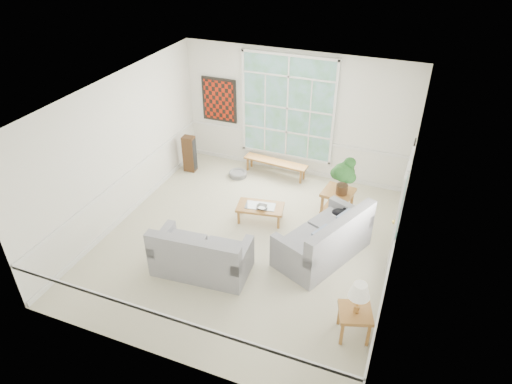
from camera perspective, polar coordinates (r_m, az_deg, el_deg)
floor at (r=9.13m, az=-1.05°, el=-6.10°), size 5.50×6.00×0.01m
ceiling at (r=7.62m, az=-1.28°, el=11.83°), size 5.50×6.00×0.02m
wall_back at (r=10.81m, az=5.01°, el=9.60°), size 5.50×0.02×3.00m
wall_front at (r=6.16m, az=-12.07°, el=-11.28°), size 5.50×0.02×3.00m
wall_left at (r=9.55m, az=-16.66°, el=5.05°), size 0.02×6.00×3.00m
wall_right at (r=7.80m, az=17.89°, el=-1.79°), size 0.02×6.00×3.00m
window_back at (r=10.77m, az=3.95°, el=10.42°), size 2.30×0.08×2.40m
entry_door at (r=8.54m, az=17.55°, el=-2.10°), size 0.08×0.90×2.10m
door_sidelight at (r=7.97m, az=17.16°, el=-3.93°), size 0.08×0.26×1.90m
wall_art at (r=11.38m, az=-4.64°, el=11.38°), size 0.90×0.06×1.10m
wall_frame_near at (r=9.30m, az=18.85°, el=4.22°), size 0.04×0.26×0.32m
wall_frame_far at (r=9.66m, az=19.08°, el=5.26°), size 0.04×0.26×0.32m
loveseat_right at (r=8.57m, az=8.40°, el=-5.14°), size 1.64×2.09×1.01m
loveseat_front at (r=8.24m, az=-6.84°, el=-7.17°), size 1.77×1.02×0.92m
coffee_table at (r=9.57m, az=0.53°, el=-2.66°), size 1.04×0.69×0.36m
pewter_bowl at (r=9.38m, az=0.72°, el=-1.86°), size 0.31×0.31×0.07m
window_bench at (r=11.18m, az=2.43°, el=3.02°), size 1.61×0.44×0.37m
end_table at (r=9.80m, az=10.09°, el=-1.39°), size 0.68×0.68×0.61m
houseplant at (r=9.35m, az=10.86°, el=1.93°), size 0.53×0.53×0.82m
side_table at (r=7.41m, az=12.12°, el=-15.69°), size 0.62×0.62×0.50m
table_lamp at (r=7.03m, az=12.67°, el=-12.85°), size 0.45×0.45×0.56m
pet_bed at (r=11.18m, az=-2.27°, el=2.29°), size 0.51×0.51×0.13m
floor_speaker at (r=11.36m, az=-8.32°, el=4.75°), size 0.30×0.24×0.92m
cat at (r=9.01m, az=10.49°, el=-2.56°), size 0.37×0.29×0.16m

